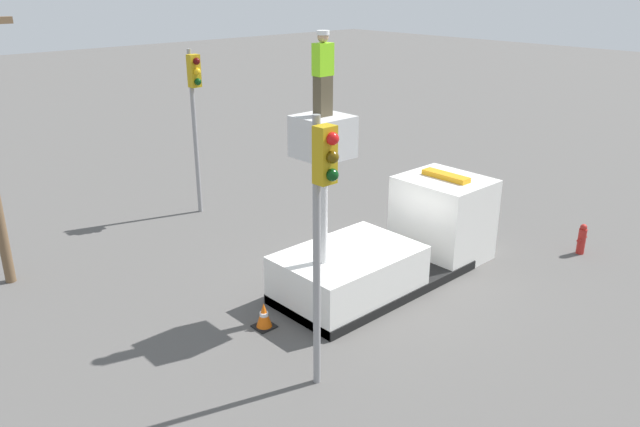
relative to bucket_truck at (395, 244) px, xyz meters
The scene contains 7 objects.
ground_plane 1.18m from the bucket_truck, behind, with size 120.00×120.00×0.00m, color #565451.
bucket_truck is the anchor object (origin of this frame).
worker 5.24m from the bucket_truck, behind, with size 0.40×0.26×1.75m.
traffic_light_pole 5.74m from the bucket_truck, 154.67° to the right, with size 0.34×0.57×5.28m.
traffic_light_across 8.13m from the bucket_truck, 98.08° to the left, with size 0.34×0.57×5.35m.
fire_hydrant 5.75m from the bucket_truck, 27.20° to the right, with size 0.46×0.22×0.90m.
traffic_cone_rear 4.12m from the bucket_truck, behind, with size 0.45×0.45×0.60m.
Camera 1 is at (-10.74, -9.61, 7.42)m, focal length 35.00 mm.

